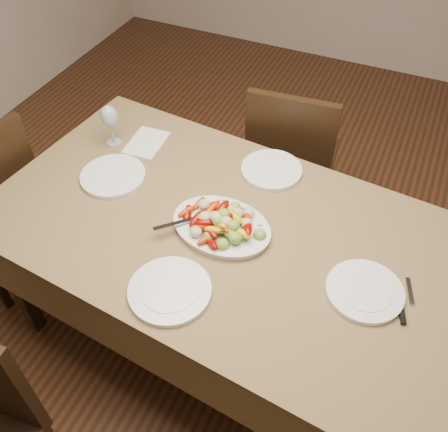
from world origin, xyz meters
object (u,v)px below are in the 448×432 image
dining_table (224,287)px  plate_left (113,176)px  serving_platter (221,228)px  plate_far (271,170)px  plate_right (365,291)px  chair_far (293,157)px  wine_glass (111,124)px  plate_near (170,291)px

dining_table → plate_left: 0.67m
serving_platter → plate_far: serving_platter is taller
dining_table → plate_right: bearing=-8.3°
chair_far → wine_glass: (-0.68, -0.58, 0.39)m
plate_left → chair_far: bearing=54.5°
plate_near → plate_far: bearing=82.6°
plate_near → plate_right: bearing=24.0°
wine_glass → plate_left: bearing=-58.1°
plate_left → plate_right: size_ratio=1.03×
chair_far → plate_near: bearing=81.6°
plate_right → plate_far: bearing=137.7°
plate_far → wine_glass: bearing=-171.6°
plate_left → plate_far: size_ratio=1.05×
serving_platter → plate_near: size_ratio=1.32×
plate_right → plate_near: 0.65m
serving_platter → wine_glass: wine_glass is taller
plate_left → serving_platter: bearing=-8.9°
serving_platter → plate_left: size_ratio=1.38×
plate_right → plate_far: (-0.50, 0.46, 0.00)m
plate_near → plate_left: bearing=140.0°
plate_near → wine_glass: size_ratio=1.38×
plate_right → wine_glass: size_ratio=1.28×
serving_platter → chair_far: bearing=88.5°
dining_table → plate_left: bearing=172.7°
dining_table → wine_glass: wine_glass is taller
serving_platter → plate_right: serving_platter is taller
chair_far → plate_right: 1.11m
plate_left → wine_glass: wine_glass is taller
dining_table → plate_right: plate_right is taller
plate_left → plate_far: 0.67m
plate_far → serving_platter: bearing=-97.9°
chair_far → wine_glass: size_ratio=4.64×
plate_left → plate_near: same height
serving_platter → plate_near: (-0.04, -0.33, -0.00)m
plate_right → plate_far: same height
dining_table → wine_glass: (-0.67, 0.27, 0.48)m
plate_left → wine_glass: bearing=121.9°
plate_right → wine_glass: bearing=163.9°
plate_far → plate_right: bearing=-42.3°
wine_glass → plate_near: bearing=-44.8°
dining_table → plate_near: 0.52m
chair_far → serving_platter: size_ratio=2.54×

